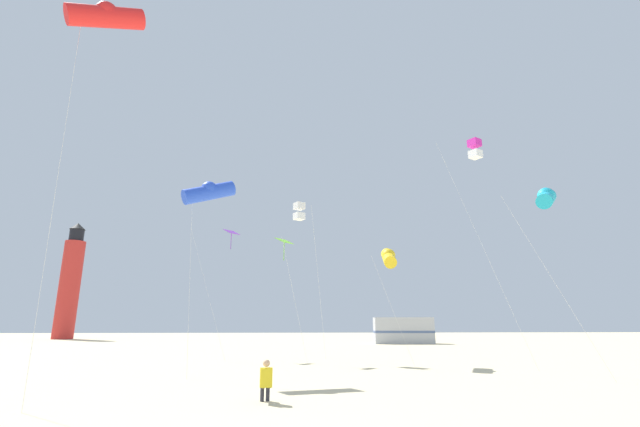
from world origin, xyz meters
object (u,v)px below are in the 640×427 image
Objects in this scene: kite_tube_gold at (389,257)px; kite_tube_cyan at (546,198)px; kite_flyer_standing at (266,380)px; kite_tube_blue at (209,192)px; kite_diamond_violet at (230,237)px; kite_diamond_lime at (285,245)px; kite_box_white at (299,211)px; lighthouse_distant at (70,283)px; kite_tube_scarlet at (106,16)px; rv_van_silver at (403,331)px; kite_box_magenta at (475,149)px.

kite_tube_cyan is (6.37, -5.39, 2.08)m from kite_tube_gold.
kite_flyer_standing is 10.39m from kite_tube_blue.
kite_tube_blue is at bearing -88.30° from kite_diamond_violet.
kite_box_white is at bearing 58.62° from kite_diamond_lime.
kite_tube_scarlet is at bearing -64.27° from lighthouse_distant.
lighthouse_distant is at bearing 127.24° from kite_diamond_violet.
kite_tube_cyan is (12.30, -7.35, 1.09)m from kite_diamond_lime.
kite_tube_gold is (5.04, -3.42, -3.49)m from kite_box_white.
kite_tube_blue is 34.06m from rv_van_silver.
kite_flyer_standing is 0.14× the size of kite_tube_cyan.
lighthouse_distant reaches higher than kite_diamond_violet.
kite_flyer_standing is 0.18× the size of kite_tube_gold.
kite_diamond_lime is 0.56× the size of kite_tube_scarlet.
kite_tube_blue is 1.04× the size of kite_diamond_violet.
kite_tube_blue is 1.33× the size of rv_van_silver.
rv_van_silver is at bearing 60.06° from kite_diamond_lime.
kite_tube_blue is (-4.38, -7.97, -1.20)m from kite_box_white.
kite_box_magenta is at bearing -15.81° from kite_diamond_lime.
kite_diamond_violet is at bearing 158.36° from kite_box_white.
kite_box_magenta is 16.69m from kite_diamond_violet.
kite_box_magenta is 15.44m from kite_tube_blue.
kite_tube_gold is (9.42, 4.54, -2.29)m from kite_tube_blue.
kite_tube_scarlet is at bearing -5.14° from kite_flyer_standing.
kite_tube_scarlet reaches higher than kite_box_white.
kite_diamond_lime is 1.10× the size of rv_van_silver.
kite_tube_gold is 11.26m from kite_diamond_violet.
kite_flyer_standing is at bearing -155.95° from kite_tube_cyan.
kite_tube_cyan is 1.30× the size of rv_van_silver.
kite_diamond_lime is at bearing 164.19° from kite_box_magenta.
kite_box_magenta reaches higher than kite_diamond_violet.
kite_tube_blue is 54.11m from lighthouse_distant.
kite_diamond_lime is at bearing 149.13° from kite_tube_cyan.
kite_diamond_lime is at bearing 161.72° from kite_tube_gold.
rv_van_silver is (16.48, 29.05, -6.70)m from kite_tube_blue.
kite_tube_blue is 1.02× the size of kite_tube_cyan.
lighthouse_distant is at bearing -65.28° from kite_flyer_standing.
kite_tube_scarlet reaches higher than kite_tube_blue.
kite_tube_cyan reaches higher than rv_van_silver.
kite_tube_scarlet is at bearing -149.85° from kite_box_magenta.
rv_van_silver is at bearing -21.18° from lighthouse_distant.
kite_diamond_violet is at bearing -83.84° from kite_flyer_standing.
kite_diamond_violet is at bearing -126.43° from rv_van_silver.
kite_tube_scarlet is 58.83m from lighthouse_distant.
kite_box_white reaches higher than kite_tube_cyan.
kite_box_white is at bearing -21.64° from kite_diamond_violet.
kite_tube_blue reaches higher than kite_tube_cyan.
kite_tube_scarlet is at bearing -137.17° from kite_tube_gold.
rv_van_silver is at bearing 60.16° from kite_box_white.
kite_tube_cyan is at bearing -40.26° from kite_tube_gold.
kite_diamond_violet is 26.34m from rv_van_silver.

